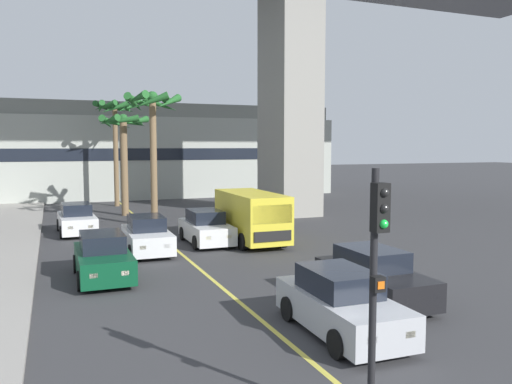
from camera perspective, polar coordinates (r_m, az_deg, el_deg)
The scene contains 13 objects.
lane_stripe_center at distance 23.44m, azimuth -9.12°, elevation -6.09°, with size 0.14×56.00×0.01m, color #DBCC4C.
pier_building_backdrop at distance 47.44m, azimuth -15.74°, elevation 4.33°, with size 39.97×8.04×8.17m.
car_queue_front at distance 22.45m, azimuth -12.01°, elevation -4.78°, with size 1.90×4.13×1.56m.
car_queue_second at distance 24.11m, azimuth -5.58°, elevation -4.01°, with size 1.87×4.12×1.56m.
car_queue_third at distance 12.90m, azimuth 9.36°, elevation -12.16°, with size 1.90×4.13×1.56m.
car_queue_fourth at distance 18.48m, azimuth -16.61°, elevation -7.01°, with size 1.85×4.11×1.56m.
car_queue_fifth at distance 28.26m, azimuth -19.25°, elevation -2.92°, with size 1.96×4.16×1.56m.
car_queue_sixth at distance 15.59m, azimuth 12.87°, elevation -9.19°, with size 1.85×4.11×1.56m.
delivery_van at distance 24.09m, azimuth -0.53°, elevation -2.63°, with size 2.20×5.27×2.36m.
traffic_light_median_near at distance 8.31m, azimuth 13.20°, elevation -7.72°, with size 0.24×0.37×4.20m.
palm_tree_near_median at distance 40.01m, azimuth -15.41°, elevation 7.85°, with size 3.22×3.21×7.95m.
palm_tree_mid_median at distance 34.44m, azimuth -14.49°, elevation 6.10°, with size 3.30×3.34×6.59m.
palm_tree_far_median at distance 29.37m, azimuth -11.42°, elevation 8.15°, with size 3.27×3.28×7.55m.
Camera 1 is at (-4.95, 1.55, 4.54)m, focal length 36.07 mm.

